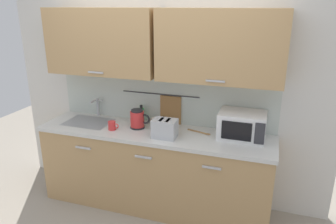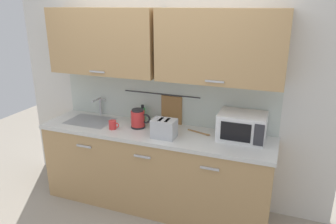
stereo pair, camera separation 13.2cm
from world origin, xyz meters
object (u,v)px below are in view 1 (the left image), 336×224
Objects in this scene: microwave at (242,125)px; mixing_bowl at (160,121)px; electric_kettle at (138,119)px; mug_near_sink at (112,126)px; wooden_spoon at (202,133)px; toaster at (165,128)px; dish_soap_bottle at (141,114)px.

mixing_bowl is at bearing 175.44° from microwave.
electric_kettle is 1.06× the size of mixing_bowl.
mug_near_sink is 0.96m from wooden_spoon.
toaster is at bearing -145.95° from wooden_spoon.
toaster is at bearing -40.96° from dish_soap_bottle.
electric_kettle reaches higher than dish_soap_bottle.
microwave reaches higher than dish_soap_bottle.
dish_soap_bottle is 0.53m from toaster.
mug_near_sink reaches higher than mixing_bowl.
microwave is at bearing -5.97° from dish_soap_bottle.
toaster is at bearing -1.35° from mug_near_sink.
dish_soap_bottle reaches higher than wooden_spoon.
mixing_bowl is at bearing 171.21° from wooden_spoon.
mixing_bowl is (-0.90, 0.07, -0.09)m from microwave.
mixing_bowl is at bearing 33.45° from mug_near_sink.
electric_kettle is 0.71m from wooden_spoon.
mixing_bowl is (0.24, -0.05, -0.04)m from dish_soap_bottle.
dish_soap_bottle is at bearing 59.33° from mug_near_sink.
toaster reaches higher than mug_near_sink.
wooden_spoon is (0.33, 0.23, -0.09)m from toaster.
mug_near_sink is at bearing -146.55° from mixing_bowl.
electric_kettle is 0.39m from toaster.
mug_near_sink is (-0.20, -0.34, -0.04)m from dish_soap_bottle.
microwave is at bearing 3.91° from electric_kettle.
mug_near_sink is 0.56× the size of mixing_bowl.
wooden_spoon is at bearing -179.30° from microwave.
electric_kettle is 0.89× the size of toaster.
mug_near_sink is at bearing 178.65° from toaster.
microwave is 1.70× the size of wooden_spoon.
electric_kettle is at bearing -174.23° from wooden_spoon.
electric_kettle reaches higher than mixing_bowl.
microwave is at bearing 0.70° from wooden_spoon.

